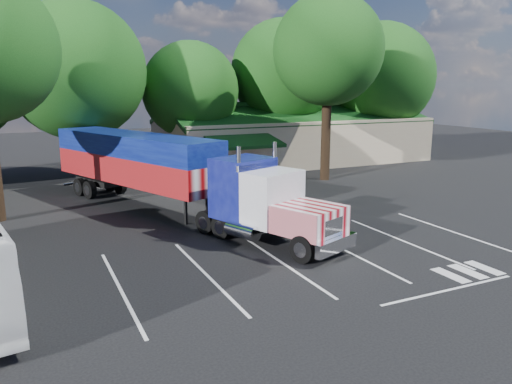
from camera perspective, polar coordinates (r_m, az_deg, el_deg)
name	(u,v)px	position (r m, az deg, el deg)	size (l,w,h in m)	color
ground	(226,225)	(25.58, -3.49, -3.81)	(120.00, 120.00, 0.00)	black
event_hall	(291,138)	(46.89, 3.99, 6.22)	(24.20, 14.12, 5.55)	#C3B391
tree_row_c	(76,71)	(39.29, -19.86, 12.93)	(10.00, 10.00, 13.05)	black
tree_row_d	(190,90)	(42.43, -7.50, 11.45)	(8.00, 8.00, 10.60)	black
tree_row_e	(284,73)	(46.46, 3.16, 13.44)	(9.60, 9.60, 12.90)	black
tree_row_f	(380,77)	(51.03, 14.00, 12.66)	(10.40, 10.40, 13.00)	black
tree_near_right	(328,50)	(37.60, 8.27, 15.74)	(8.00, 8.00, 13.50)	black
semi_truck	(163,169)	(27.98, -10.58, 2.66)	(10.16, 20.64, 4.44)	black
woman	(266,205)	(26.30, 1.20, -1.53)	(0.59, 0.39, 1.61)	black
bicycle	(263,184)	(33.83, 0.75, 0.92)	(0.58, 1.66, 0.87)	black
silver_sedan	(235,173)	(36.77, -2.38, 2.13)	(1.34, 3.85, 1.27)	#ABACB2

